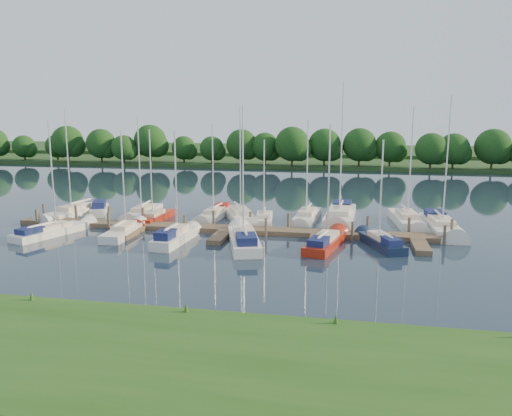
% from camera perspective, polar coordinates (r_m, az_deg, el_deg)
% --- Properties ---
extents(ground, '(260.00, 260.00, 0.00)m').
position_cam_1_polar(ground, '(36.96, -6.18, -5.46)').
color(ground, '#182230').
rests_on(ground, ground).
extents(near_bank, '(90.00, 10.00, 0.50)m').
position_cam_1_polar(near_bank, '(23.05, -18.34, -15.48)').
color(near_bank, '#214814').
rests_on(near_bank, ground).
extents(dock, '(40.00, 6.00, 0.40)m').
position_cam_1_polar(dock, '(43.72, -3.39, -2.63)').
color(dock, brown).
rests_on(dock, ground).
extents(mooring_pilings, '(38.24, 2.84, 2.00)m').
position_cam_1_polar(mooring_pilings, '(44.69, -3.04, -1.81)').
color(mooring_pilings, '#473D33').
rests_on(mooring_pilings, ground).
extents(far_shore, '(180.00, 30.00, 0.60)m').
position_cam_1_polar(far_shore, '(109.88, 5.37, 5.37)').
color(far_shore, '#1E3C17').
rests_on(far_shore, ground).
extents(distant_hill, '(220.00, 40.00, 1.40)m').
position_cam_1_polar(distant_hill, '(134.67, 6.42, 6.48)').
color(distant_hill, '#2B4A20').
rests_on(distant_hill, ground).
extents(treeline, '(146.33, 9.67, 8.25)m').
position_cam_1_polar(treeline, '(96.72, 5.47, 6.93)').
color(treeline, '#38281C').
rests_on(treeline, ground).
extents(sailboat_n_0, '(3.26, 8.87, 11.26)m').
position_cam_1_polar(sailboat_n_0, '(54.04, -20.13, -0.62)').
color(sailboat_n_0, silver).
rests_on(sailboat_n_0, ground).
extents(motorboat, '(3.13, 5.28, 1.55)m').
position_cam_1_polar(motorboat, '(55.14, -17.49, -0.20)').
color(motorboat, silver).
rests_on(motorboat, ground).
extents(sailboat_n_2, '(2.52, 8.27, 10.39)m').
position_cam_1_polar(sailboat_n_2, '(52.20, -12.87, -0.63)').
color(sailboat_n_2, silver).
rests_on(sailboat_n_2, ground).
extents(sailboat_n_3, '(1.87, 7.17, 9.21)m').
position_cam_1_polar(sailboat_n_3, '(49.40, -11.61, -1.20)').
color(sailboat_n_3, '#9B1F0E').
rests_on(sailboat_n_3, ground).
extents(sailboat_n_4, '(2.23, 7.69, 9.71)m').
position_cam_1_polar(sailboat_n_4, '(50.30, -4.72, -0.77)').
color(sailboat_n_4, silver).
rests_on(sailboat_n_4, ground).
extents(sailboat_n_5, '(5.15, 8.79, 11.41)m').
position_cam_1_polar(sailboat_n_5, '(49.14, -1.83, -1.05)').
color(sailboat_n_5, silver).
rests_on(sailboat_n_5, ground).
extents(sailboat_n_6, '(2.26, 6.48, 8.26)m').
position_cam_1_polar(sailboat_n_6, '(47.82, 0.93, -1.38)').
color(sailboat_n_6, silver).
rests_on(sailboat_n_6, ground).
extents(sailboat_n_7, '(2.35, 7.90, 10.14)m').
position_cam_1_polar(sailboat_n_7, '(48.81, 5.82, -1.17)').
color(sailboat_n_7, silver).
rests_on(sailboat_n_7, ground).
extents(sailboat_n_8, '(3.09, 11.08, 13.89)m').
position_cam_1_polar(sailboat_n_8, '(49.90, 9.55, -0.95)').
color(sailboat_n_8, silver).
rests_on(sailboat_n_8, ground).
extents(sailboat_n_9, '(2.90, 8.97, 11.43)m').
position_cam_1_polar(sailboat_n_9, '(49.16, 16.84, -1.49)').
color(sailboat_n_9, silver).
rests_on(sailboat_n_9, ground).
extents(sailboat_n_10, '(2.76, 9.77, 12.29)m').
position_cam_1_polar(sailboat_n_10, '(47.61, 20.40, -2.03)').
color(sailboat_n_10, silver).
rests_on(sailboat_n_10, ground).
extents(sailboat_s_0, '(3.85, 7.97, 10.05)m').
position_cam_1_polar(sailboat_s_0, '(46.42, -22.21, -2.49)').
color(sailboat_s_0, silver).
rests_on(sailboat_s_0, ground).
extents(sailboat_s_1, '(1.99, 7.16, 9.23)m').
position_cam_1_polar(sailboat_s_1, '(44.32, -14.79, -2.68)').
color(sailboat_s_1, silver).
rests_on(sailboat_s_1, ground).
extents(sailboat_s_2, '(2.04, 7.16, 9.44)m').
position_cam_1_polar(sailboat_s_2, '(40.98, -9.21, -3.43)').
color(sailboat_s_2, silver).
rests_on(sailboat_s_2, ground).
extents(sailboat_s_3, '(4.20, 8.90, 11.42)m').
position_cam_1_polar(sailboat_s_3, '(39.67, -1.41, -3.77)').
color(sailboat_s_3, silver).
rests_on(sailboat_s_3, ground).
extents(sailboat_s_4, '(3.18, 7.77, 9.85)m').
position_cam_1_polar(sailboat_s_4, '(39.52, 7.98, -3.96)').
color(sailboat_s_4, '#9B1F0E').
rests_on(sailboat_s_4, ground).
extents(sailboat_s_5, '(3.56, 6.65, 8.69)m').
position_cam_1_polar(sailboat_s_5, '(40.39, 14.07, -3.87)').
color(sailboat_s_5, '#0F1B34').
rests_on(sailboat_s_5, ground).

